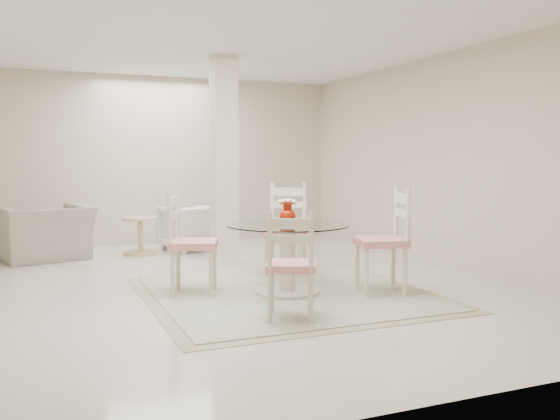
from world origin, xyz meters
name	(u,v)px	position (x,y,z in m)	size (l,w,h in m)	color
ground	(216,286)	(0.00, 0.00, 0.00)	(7.00, 7.00, 0.00)	beige
room_shell	(214,114)	(0.00, 0.00, 1.86)	(6.02, 7.02, 2.71)	beige
column	(224,161)	(0.50, 1.30, 1.35)	(0.30, 0.30, 2.70)	beige
area_rug	(287,294)	(0.56, -0.67, 0.01)	(2.82, 2.82, 0.02)	tan
dining_table	(287,259)	(0.56, -0.67, 0.37)	(1.26, 1.26, 0.72)	beige
red_vase	(287,212)	(0.56, -0.67, 0.85)	(0.20, 0.17, 0.26)	#A01804
dining_chair_east	(388,233)	(1.52, -1.04, 0.63)	(0.59, 0.59, 1.20)	#EEE6C4
dining_chair_north	(286,222)	(0.95, 0.28, 0.63)	(0.67, 0.67, 1.20)	#EFE9C5
dining_chair_west	(186,235)	(-0.39, -0.30, 0.61)	(0.60, 0.60, 1.16)	beige
dining_chair_south	(291,258)	(0.19, -1.62, 0.55)	(0.55, 0.55, 1.04)	beige
recliner_taupe	(45,233)	(-1.70, 2.51, 0.37)	(1.14, 0.99, 0.74)	gray
armchair_white	(189,228)	(0.34, 2.60, 0.34)	(0.73, 0.75, 0.68)	silver
side_table	(140,237)	(-0.41, 2.48, 0.25)	(0.52, 0.52, 0.54)	#DAB686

